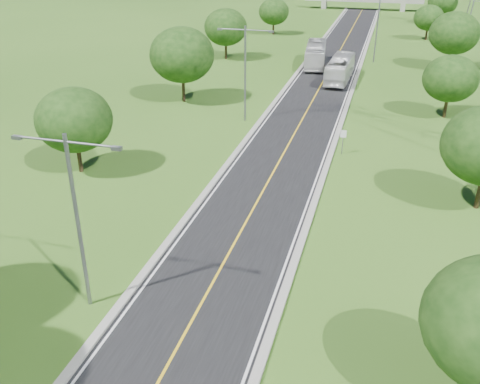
% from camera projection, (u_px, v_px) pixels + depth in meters
% --- Properties ---
extents(ground, '(260.00, 260.00, 0.00)m').
position_uv_depth(ground, '(319.00, 89.00, 69.79)').
color(ground, '#2E5518').
rests_on(ground, ground).
extents(road, '(8.00, 150.00, 0.06)m').
position_uv_depth(road, '(325.00, 78.00, 74.96)').
color(road, black).
rests_on(road, ground).
extents(curb_left, '(0.50, 150.00, 0.22)m').
position_uv_depth(curb_left, '(295.00, 75.00, 75.95)').
color(curb_left, gray).
rests_on(curb_left, ground).
extents(curb_right, '(0.50, 150.00, 0.22)m').
position_uv_depth(curb_right, '(356.00, 79.00, 73.90)').
color(curb_right, gray).
rests_on(curb_right, ground).
extents(speed_limit_sign, '(0.55, 0.09, 2.40)m').
position_uv_depth(speed_limit_sign, '(343.00, 138.00, 48.80)').
color(speed_limit_sign, slate).
rests_on(speed_limit_sign, ground).
extents(overpass, '(30.00, 3.00, 3.20)m').
position_uv_depth(overpass, '(363.00, 0.00, 137.86)').
color(overpass, gray).
rests_on(overpass, ground).
extents(streetlight_near_left, '(5.90, 0.25, 10.00)m').
position_uv_depth(streetlight_near_left, '(76.00, 209.00, 27.13)').
color(streetlight_near_left, slate).
rests_on(streetlight_near_left, ground).
extents(streetlight_mid_left, '(5.90, 0.25, 10.00)m').
position_uv_depth(streetlight_mid_left, '(245.00, 66.00, 55.65)').
color(streetlight_mid_left, slate).
rests_on(streetlight_mid_left, ground).
extents(streetlight_far_right, '(5.90, 0.25, 10.00)m').
position_uv_depth(streetlight_far_right, '(378.00, 23.00, 81.27)').
color(streetlight_far_right, slate).
rests_on(streetlight_far_right, ground).
extents(tree_lb, '(6.30, 6.30, 7.33)m').
position_uv_depth(tree_lb, '(74.00, 120.00, 43.95)').
color(tree_lb, black).
rests_on(tree_lb, ground).
extents(tree_lc, '(7.56, 7.56, 8.79)m').
position_uv_depth(tree_lc, '(182.00, 55.00, 62.31)').
color(tree_lc, black).
rests_on(tree_lc, ground).
extents(tree_ld, '(6.72, 6.72, 7.82)m').
position_uv_depth(tree_ld, '(226.00, 27.00, 83.81)').
color(tree_ld, black).
rests_on(tree_ld, ground).
extents(tree_le, '(5.88, 5.88, 6.84)m').
position_uv_depth(tree_le, '(274.00, 12.00, 104.22)').
color(tree_le, black).
rests_on(tree_le, ground).
extents(tree_rc, '(5.88, 5.88, 6.84)m').
position_uv_depth(tree_rc, '(451.00, 79.00, 57.34)').
color(tree_rc, black).
rests_on(tree_rc, ground).
extents(tree_rd, '(7.14, 7.14, 8.30)m').
position_uv_depth(tree_rd, '(454.00, 33.00, 77.18)').
color(tree_rd, black).
rests_on(tree_rd, ground).
extents(tree_re, '(5.46, 5.46, 6.35)m').
position_uv_depth(tree_re, '(429.00, 18.00, 99.08)').
color(tree_re, black).
rests_on(tree_re, ground).
extents(tree_rf, '(6.30, 6.30, 7.33)m').
position_uv_depth(tree_rf, '(443.00, 2.00, 115.24)').
color(tree_rf, black).
rests_on(tree_rf, ground).
extents(bus_outbound, '(3.04, 11.60, 3.21)m').
position_uv_depth(bus_outbound, '(340.00, 69.00, 72.80)').
color(bus_outbound, silver).
rests_on(bus_outbound, road).
extents(bus_inbound, '(4.10, 12.18, 3.33)m').
position_uv_depth(bus_inbound, '(315.00, 54.00, 80.94)').
color(bus_inbound, silver).
rests_on(bus_inbound, road).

